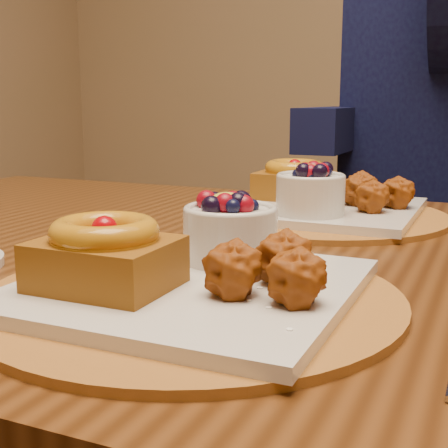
{
  "coord_description": "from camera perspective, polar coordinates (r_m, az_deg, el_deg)",
  "views": [
    {
      "loc": [
        0.15,
        -0.65,
        0.93
      ],
      "look_at": [
        -0.08,
        -0.12,
        0.82
      ],
      "focal_mm": 50.0,
      "sensor_mm": 36.0,
      "label": 1
    }
  ],
  "objects": [
    {
      "name": "place_setting_far",
      "position": [
        0.96,
        8.61,
        2.15
      ],
      "size": [
        0.38,
        0.38,
        0.09
      ],
      "color": "brown",
      "rests_on": "dining_table"
    },
    {
      "name": "place_setting_near",
      "position": [
        0.56,
        -3.13,
        -4.32
      ],
      "size": [
        0.38,
        0.38,
        0.09
      ],
      "color": "brown",
      "rests_on": "dining_table"
    },
    {
      "name": "dining_table",
      "position": [
        0.78,
        4.39,
        -7.81
      ],
      "size": [
        1.6,
        0.9,
        0.76
      ],
      "color": "#361B09",
      "rests_on": "ground"
    }
  ]
}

